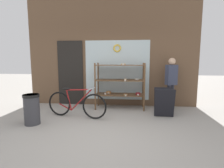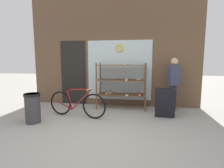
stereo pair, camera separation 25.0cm
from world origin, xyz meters
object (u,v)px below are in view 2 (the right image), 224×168
object	(u,v)px
pedestrian	(174,80)
display_case	(122,82)
trash_bin	(33,107)
bicycle	(76,104)
sandwich_board	(165,103)

from	to	relation	value
pedestrian	display_case	bearing A→B (deg)	158.03
pedestrian	trash_bin	bearing A→B (deg)	-177.90
bicycle	pedestrian	xyz separation A→B (m)	(2.59, 1.00, 0.55)
bicycle	pedestrian	distance (m)	2.83
display_case	trash_bin	distance (m)	2.54
sandwich_board	pedestrian	world-z (taller)	pedestrian
bicycle	trash_bin	distance (m)	1.04
bicycle	display_case	bearing A→B (deg)	53.16
display_case	sandwich_board	size ratio (longest dim) A/B	1.98
display_case	trash_bin	bearing A→B (deg)	-140.95
sandwich_board	trash_bin	bearing A→B (deg)	-161.22
bicycle	trash_bin	bearing A→B (deg)	-134.41
display_case	pedestrian	xyz separation A→B (m)	(1.50, 0.02, 0.07)
sandwich_board	trash_bin	world-z (taller)	sandwich_board
sandwich_board	display_case	bearing A→B (deg)	152.17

